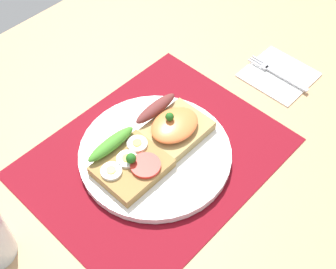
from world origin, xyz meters
TOP-DOWN VIEW (x-y plane):
  - ground_plane at (0.00, 0.00)cm, footprint 120.00×90.00cm
  - placemat at (0.00, 0.00)cm, footprint 39.62×31.56cm
  - plate at (0.00, 0.00)cm, footprint 24.42×24.42cm
  - sandwich_egg_tomato at (-4.95, 0.49)cm, footprint 10.34×10.33cm
  - sandwich_salmon at (4.84, 0.73)cm, footprint 10.32×9.65cm
  - napkin at (29.52, -3.65)cm, footprint 11.51×11.72cm
  - fork at (29.09, -3.22)cm, footprint 1.62×12.82cm

SIDE VIEW (x-z plane):
  - ground_plane at x=0.00cm, z-range -3.20..0.00cm
  - placemat at x=0.00cm, z-range 0.00..0.30cm
  - napkin at x=29.52cm, z-range 0.00..0.60cm
  - fork at x=29.09cm, z-range 0.60..0.92cm
  - plate at x=0.00cm, z-range 0.30..1.60cm
  - sandwich_egg_tomato at x=-4.95cm, z-range 0.97..4.86cm
  - sandwich_salmon at x=4.84cm, z-range 0.88..5.73cm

